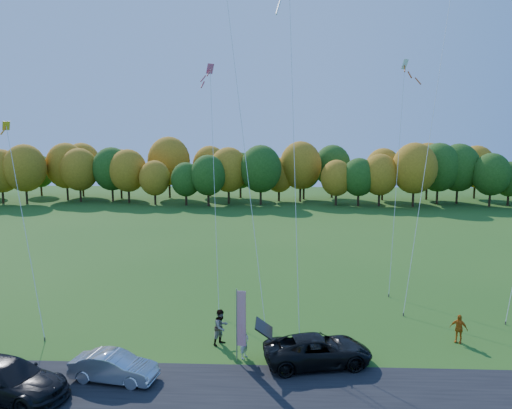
{
  "coord_description": "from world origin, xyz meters",
  "views": [
    {
      "loc": [
        1.32,
        -24.19,
        11.41
      ],
      "look_at": [
        0.0,
        6.0,
        7.0
      ],
      "focal_mm": 35.0,
      "sensor_mm": 36.0,
      "label": 1
    }
  ],
  "objects_px": {
    "black_suv": "(318,350)",
    "silver_sedan": "(114,367)",
    "person_east": "(459,329)",
    "feather_flag": "(240,318)"
  },
  "relations": [
    {
      "from": "silver_sedan",
      "to": "feather_flag",
      "type": "relative_size",
      "value": 1.07
    },
    {
      "from": "silver_sedan",
      "to": "black_suv",
      "type": "bearing_deg",
      "value": -68.18
    },
    {
      "from": "black_suv",
      "to": "person_east",
      "type": "height_order",
      "value": "person_east"
    },
    {
      "from": "black_suv",
      "to": "person_east",
      "type": "bearing_deg",
      "value": -81.09
    },
    {
      "from": "black_suv",
      "to": "silver_sedan",
      "type": "bearing_deg",
      "value": 90.44
    },
    {
      "from": "black_suv",
      "to": "person_east",
      "type": "relative_size",
      "value": 3.38
    },
    {
      "from": "person_east",
      "to": "feather_flag",
      "type": "height_order",
      "value": "feather_flag"
    },
    {
      "from": "silver_sedan",
      "to": "feather_flag",
      "type": "xyz_separation_m",
      "value": [
        5.7,
        2.13,
        1.64
      ]
    },
    {
      "from": "silver_sedan",
      "to": "person_east",
      "type": "height_order",
      "value": "person_east"
    },
    {
      "from": "person_east",
      "to": "silver_sedan",
      "type": "bearing_deg",
      "value": -133.67
    }
  ]
}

